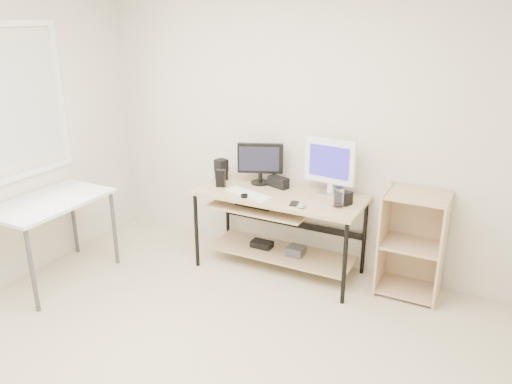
{
  "coord_description": "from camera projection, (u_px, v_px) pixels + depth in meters",
  "views": [
    {
      "loc": [
        1.71,
        -2.12,
        2.25
      ],
      "look_at": [
        -0.05,
        1.3,
        0.87
      ],
      "focal_mm": 35.0,
      "sensor_mm": 36.0,
      "label": 1
    }
  ],
  "objects": [
    {
      "name": "shelf_unit",
      "position": [
        413.0,
        243.0,
        4.15
      ],
      "size": [
        0.5,
        0.4,
        0.9
      ],
      "color": "tan",
      "rests_on": "ground"
    },
    {
      "name": "white_imac",
      "position": [
        330.0,
        163.0,
        4.3
      ],
      "size": [
        0.46,
        0.15,
        0.49
      ],
      "rotation": [
        0.0,
        0.0,
        -0.1
      ],
      "color": "silver",
      "rests_on": "desk"
    },
    {
      "name": "speaker_left",
      "position": [
        221.0,
        169.0,
        4.73
      ],
      "size": [
        0.13,
        0.13,
        0.2
      ],
      "rotation": [
        0.0,
        0.0,
        -0.34
      ],
      "color": "black",
      "rests_on": "desk"
    },
    {
      "name": "speaker_right",
      "position": [
        345.0,
        198.0,
        4.14
      ],
      "size": [
        0.12,
        0.12,
        0.11
      ],
      "primitive_type": "cube",
      "rotation": [
        0.0,
        0.0,
        -0.39
      ],
      "color": "black",
      "rests_on": "desk"
    },
    {
      "name": "desk",
      "position": [
        277.0,
        215.0,
        4.49
      ],
      "size": [
        1.5,
        0.65,
        0.75
      ],
      "color": "tan",
      "rests_on": "ground"
    },
    {
      "name": "center_speaker",
      "position": [
        278.0,
        182.0,
        4.55
      ],
      "size": [
        0.22,
        0.15,
        0.1
      ],
      "primitive_type": "cube",
      "rotation": [
        0.0,
        0.0,
        -0.33
      ],
      "color": "black",
      "rests_on": "desk"
    },
    {
      "name": "smartphone",
      "position": [
        294.0,
        204.0,
        4.16
      ],
      "size": [
        0.08,
        0.12,
        0.01
      ],
      "primitive_type": "cube",
      "rotation": [
        0.0,
        0.0,
        0.2
      ],
      "color": "black",
      "rests_on": "desk"
    },
    {
      "name": "keyboard",
      "position": [
        249.0,
        194.0,
        4.38
      ],
      "size": [
        0.48,
        0.26,
        0.02
      ],
      "primitive_type": "cube",
      "rotation": [
        0.0,
        0.0,
        -0.29
      ],
      "color": "white",
      "rests_on": "desk"
    },
    {
      "name": "room",
      "position": [
        145.0,
        182.0,
        2.92
      ],
      "size": [
        4.01,
        4.01,
        2.62
      ],
      "color": "beige",
      "rests_on": "ground"
    },
    {
      "name": "volume_puck",
      "position": [
        244.0,
        196.0,
        4.31
      ],
      "size": [
        0.08,
        0.08,
        0.03
      ],
      "primitive_type": "cylinder",
      "rotation": [
        0.0,
        0.0,
        -0.41
      ],
      "color": "black",
      "rests_on": "desk"
    },
    {
      "name": "coaster",
      "position": [
        338.0,
        206.0,
        4.1
      ],
      "size": [
        0.13,
        0.13,
        0.01
      ],
      "primitive_type": "cylinder",
      "rotation": [
        0.0,
        0.0,
        -0.35
      ],
      "color": "#906541",
      "rests_on": "desk"
    },
    {
      "name": "drinking_glass",
      "position": [
        339.0,
        197.0,
        4.07
      ],
      "size": [
        0.1,
        0.1,
        0.16
      ],
      "primitive_type": "cylinder",
      "rotation": [
        0.0,
        0.0,
        -0.35
      ],
      "color": "white",
      "rests_on": "coaster"
    },
    {
      "name": "audio_controller",
      "position": [
        221.0,
        178.0,
        4.55
      ],
      "size": [
        0.09,
        0.07,
        0.16
      ],
      "primitive_type": "cube",
      "rotation": [
        0.0,
        0.0,
        0.23
      ],
      "color": "black",
      "rests_on": "desk"
    },
    {
      "name": "side_table",
      "position": [
        50.0,
        209.0,
        4.27
      ],
      "size": [
        0.6,
        1.0,
        0.75
      ],
      "color": "white",
      "rests_on": "ground"
    },
    {
      "name": "mouse",
      "position": [
        302.0,
        206.0,
        4.08
      ],
      "size": [
        0.07,
        0.1,
        0.03
      ],
      "primitive_type": "ellipsoid",
      "rotation": [
        0.0,
        0.0,
        0.11
      ],
      "color": "#ACACB1",
      "rests_on": "desk"
    },
    {
      "name": "black_monitor",
      "position": [
        260.0,
        161.0,
        4.59
      ],
      "size": [
        0.41,
        0.2,
        0.39
      ],
      "rotation": [
        0.0,
        0.0,
        0.39
      ],
      "color": "black",
      "rests_on": "desk"
    }
  ]
}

